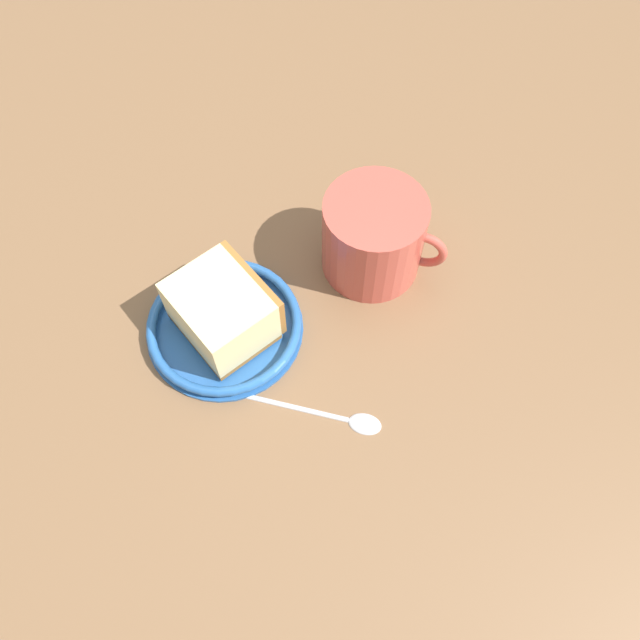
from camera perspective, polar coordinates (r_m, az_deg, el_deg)
name	(u,v)px	position (r cm, az deg, el deg)	size (l,w,h in cm)	color
ground_plane	(264,281)	(66.61, -5.04, 3.47)	(131.82, 131.82, 2.92)	brown
small_plate	(224,326)	(61.84, -8.47, -0.53)	(15.02, 15.02, 1.58)	#26599E
cake_slice	(223,310)	(59.51, -8.61, 0.87)	(8.54, 9.60, 5.74)	#9E662D
tea_mug	(374,236)	(62.37, 4.83, 7.43)	(9.87, 10.94, 8.83)	#BF4C3F
teaspoon	(338,417)	(57.93, 1.63, -8.56)	(10.18, 10.93, 0.80)	silver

